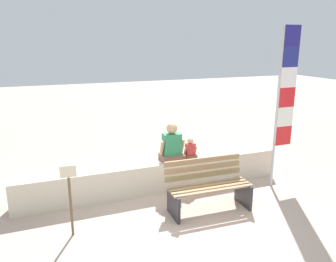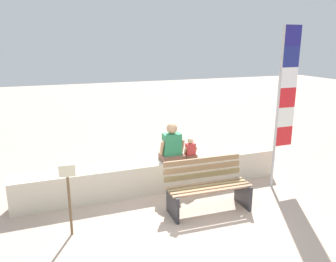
% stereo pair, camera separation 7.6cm
% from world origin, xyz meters
% --- Properties ---
extents(ground_plane, '(40.00, 40.00, 0.00)m').
position_xyz_m(ground_plane, '(0.00, 0.00, 0.00)').
color(ground_plane, tan).
extents(seawall_ledge, '(5.31, 0.46, 0.59)m').
position_xyz_m(seawall_ledge, '(0.00, 1.38, 0.30)').
color(seawall_ledge, beige).
rests_on(seawall_ledge, ground).
extents(park_bench, '(1.48, 0.66, 0.88)m').
position_xyz_m(park_bench, '(0.60, 0.30, 0.41)').
color(park_bench, '#9E7658').
rests_on(park_bench, ground).
extents(person_adult, '(0.50, 0.36, 0.76)m').
position_xyz_m(person_adult, '(0.35, 1.36, 0.89)').
color(person_adult, brown).
rests_on(person_adult, seawall_ledge).
extents(person_child, '(0.27, 0.20, 0.42)m').
position_xyz_m(person_child, '(0.75, 1.36, 0.76)').
color(person_child, brown).
rests_on(person_child, seawall_ledge).
extents(flag_banner, '(0.43, 0.05, 3.18)m').
position_xyz_m(flag_banner, '(2.43, 0.72, 1.86)').
color(flag_banner, '#B7B7BC').
rests_on(flag_banner, ground).
extents(sign_post, '(0.24, 0.04, 1.13)m').
position_xyz_m(sign_post, '(-1.72, 0.30, 0.68)').
color(sign_post, brown).
rests_on(sign_post, ground).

